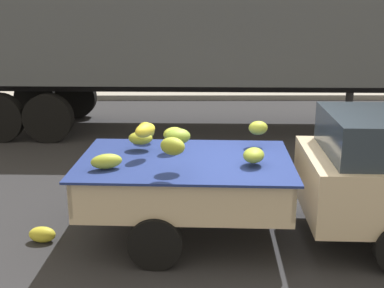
{
  "coord_description": "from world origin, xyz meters",
  "views": [
    {
      "loc": [
        -0.61,
        -5.98,
        3.04
      ],
      "look_at": [
        -0.58,
        0.07,
        1.27
      ],
      "focal_mm": 46.23,
      "sensor_mm": 36.0,
      "label": 1
    }
  ],
  "objects": [
    {
      "name": "pickup_truck",
      "position": [
        1.23,
        -0.07,
        0.88
      ],
      "size": [
        4.86,
        2.03,
        1.7
      ],
      "rotation": [
        0.0,
        0.0,
        -0.05
      ],
      "color": "#CCB793",
      "rests_on": "ground"
    },
    {
      "name": "curb_strip",
      "position": [
        0.0,
        9.72,
        0.08
      ],
      "size": [
        80.0,
        0.8,
        0.16
      ],
      "primitive_type": "cube",
      "color": "gray",
      "rests_on": "ground"
    },
    {
      "name": "ground",
      "position": [
        0.0,
        0.0,
        0.0
      ],
      "size": [
        220.0,
        220.0,
        0.0
      ],
      "primitive_type": "plane",
      "color": "#28282B"
    },
    {
      "name": "fallen_banana_bunch_near_tailgate",
      "position": [
        -2.53,
        -0.13,
        0.1
      ],
      "size": [
        0.37,
        0.23,
        0.21
      ],
      "primitive_type": "ellipsoid",
      "rotation": [
        0.0,
        0.0,
        6.2
      ],
      "color": "gold",
      "rests_on": "ground"
    },
    {
      "name": "semi_trailer",
      "position": [
        -0.15,
        5.72,
        2.54
      ],
      "size": [
        12.07,
        2.95,
        3.95
      ],
      "rotation": [
        0.0,
        0.0,
        -0.03
      ],
      "color": "#4C5156",
      "rests_on": "ground"
    }
  ]
}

